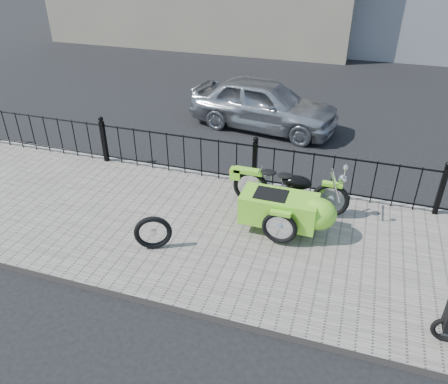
% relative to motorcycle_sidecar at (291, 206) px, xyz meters
% --- Properties ---
extents(ground, '(120.00, 120.00, 0.00)m').
position_rel_motorcycle_sidecar_xyz_m(ground, '(-0.99, 0.03, -0.59)').
color(ground, black).
rests_on(ground, ground).
extents(sidewalk, '(30.00, 3.80, 0.12)m').
position_rel_motorcycle_sidecar_xyz_m(sidewalk, '(-0.99, -0.47, -0.53)').
color(sidewalk, slate).
rests_on(sidewalk, ground).
extents(curb, '(30.00, 0.10, 0.12)m').
position_rel_motorcycle_sidecar_xyz_m(curb, '(-0.99, 1.47, -0.53)').
color(curb, gray).
rests_on(curb, ground).
extents(iron_fence, '(14.11, 0.11, 1.08)m').
position_rel_motorcycle_sidecar_xyz_m(iron_fence, '(-0.99, 1.33, -0.01)').
color(iron_fence, black).
rests_on(iron_fence, sidewalk).
extents(motorcycle_sidecar, '(2.28, 1.48, 0.98)m').
position_rel_motorcycle_sidecar_xyz_m(motorcycle_sidecar, '(0.00, 0.00, 0.00)').
color(motorcycle_sidecar, black).
rests_on(motorcycle_sidecar, sidewalk).
extents(spare_tire, '(0.60, 0.35, 0.63)m').
position_rel_motorcycle_sidecar_xyz_m(spare_tire, '(-2.02, -1.26, -0.16)').
color(spare_tire, black).
rests_on(spare_tire, sidewalk).
extents(sedan_car, '(4.19, 2.18, 1.36)m').
position_rel_motorcycle_sidecar_xyz_m(sedan_car, '(-1.61, 4.65, 0.09)').
color(sedan_car, '#A7A9AE').
rests_on(sedan_car, ground).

